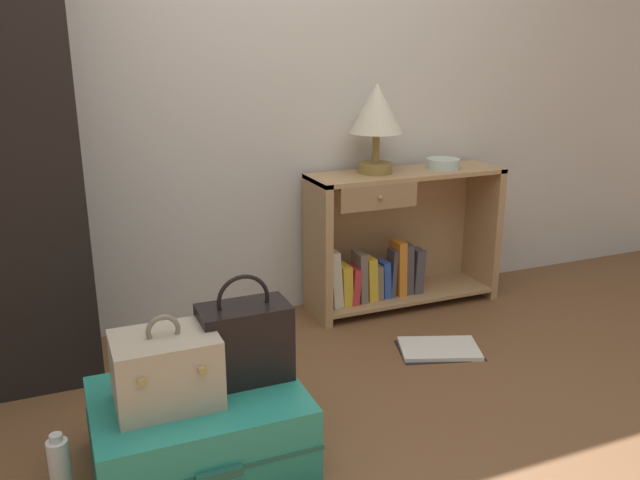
# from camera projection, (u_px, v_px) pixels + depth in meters

# --- Properties ---
(ground_plane) EXTENTS (9.00, 9.00, 0.00)m
(ground_plane) POSITION_uv_depth(u_px,v_px,m) (381.00, 480.00, 2.11)
(ground_plane) COLOR brown
(back_wall) EXTENTS (6.40, 0.10, 2.60)m
(back_wall) POSITION_uv_depth(u_px,v_px,m) (238.00, 51.00, 3.05)
(back_wall) COLOR beige
(back_wall) RESTS_ON ground_plane
(bookshelf) EXTENTS (1.01, 0.32, 0.72)m
(bookshelf) POSITION_uv_depth(u_px,v_px,m) (394.00, 243.00, 3.41)
(bookshelf) COLOR tan
(bookshelf) RESTS_ON ground_plane
(table_lamp) EXTENTS (0.26, 0.26, 0.44)m
(table_lamp) POSITION_uv_depth(u_px,v_px,m) (377.00, 113.00, 3.18)
(table_lamp) COLOR olive
(table_lamp) RESTS_ON bookshelf
(bowl) EXTENTS (0.17, 0.17, 0.05)m
(bowl) POSITION_uv_depth(u_px,v_px,m) (443.00, 164.00, 3.37)
(bowl) COLOR silver
(bowl) RESTS_ON bookshelf
(suitcase_large) EXTENTS (0.68, 0.54, 0.25)m
(suitcase_large) POSITION_uv_depth(u_px,v_px,m) (199.00, 428.00, 2.17)
(suitcase_large) COLOR teal
(suitcase_large) RESTS_ON ground_plane
(train_case) EXTENTS (0.32, 0.25, 0.30)m
(train_case) POSITION_uv_depth(u_px,v_px,m) (166.00, 369.00, 2.05)
(train_case) COLOR #B7A88E
(train_case) RESTS_ON suitcase_large
(handbag) EXTENTS (0.30, 0.17, 0.37)m
(handbag) POSITION_uv_depth(u_px,v_px,m) (245.00, 341.00, 2.19)
(handbag) COLOR black
(handbag) RESTS_ON suitcase_large
(bottle) EXTENTS (0.07, 0.07, 0.20)m
(bottle) POSITION_uv_depth(u_px,v_px,m) (60.00, 465.00, 2.03)
(bottle) COLOR white
(bottle) RESTS_ON ground_plane
(open_book_on_floor) EXTENTS (0.42, 0.34, 0.02)m
(open_book_on_floor) POSITION_uv_depth(u_px,v_px,m) (439.00, 349.00, 2.98)
(open_book_on_floor) COLOR white
(open_book_on_floor) RESTS_ON ground_plane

